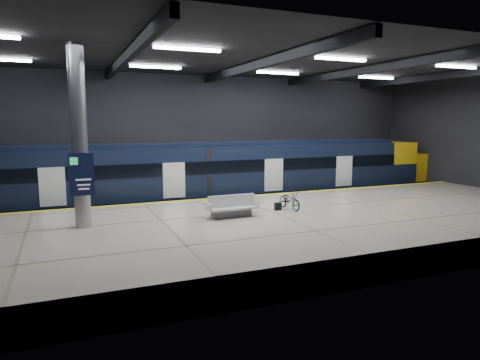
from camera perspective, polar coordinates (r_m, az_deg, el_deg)
ground at (r=20.83m, az=2.60°, el=-6.47°), size 30.00×30.00×0.00m
room_shell at (r=20.19m, az=2.70°, el=9.45°), size 30.10×16.10×8.05m
platform at (r=18.54m, az=5.92°, el=-6.57°), size 30.00×11.00×1.10m
safety_strip at (r=23.06m, az=-0.29°, el=-2.25°), size 30.00×0.40×0.01m
rails at (r=25.77m, az=-2.61°, el=-3.50°), size 30.00×1.52×0.16m
train at (r=26.05m, az=0.75°, el=1.04°), size 29.40×2.84×3.79m
bench at (r=18.25m, az=-1.16°, el=-3.90°), size 2.18×0.93×0.96m
bicycle at (r=19.95m, az=6.62°, el=-2.68°), size 0.70×1.66×0.85m
pannier_bag at (r=19.72m, az=5.09°, el=-3.52°), size 0.30×0.19×0.35m
info_column at (r=17.25m, az=-20.63°, el=5.05°), size 0.90×0.78×6.90m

